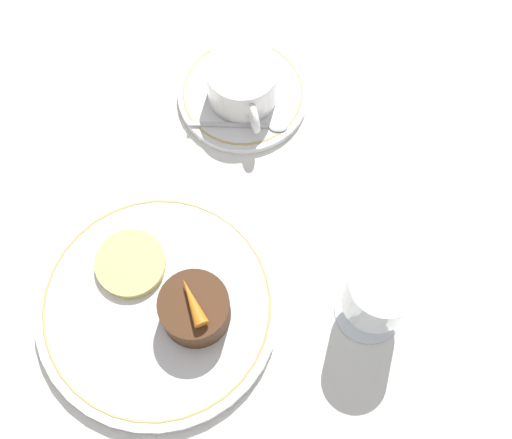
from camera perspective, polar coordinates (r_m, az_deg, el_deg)
name	(u,v)px	position (r m, az deg, el deg)	size (l,w,h in m)	color
ground_plane	(180,283)	(0.75, -6.07, -5.11)	(3.00, 3.00, 0.00)	white
dinner_plate	(158,307)	(0.74, -7.87, -6.94)	(0.25, 0.25, 0.01)	white
saucer	(243,94)	(0.83, -1.06, 10.03)	(0.15, 0.15, 0.01)	white
coffee_cup	(243,82)	(0.80, -1.08, 10.97)	(0.11, 0.08, 0.05)	white
spoon	(250,125)	(0.80, -0.51, 7.55)	(0.04, 0.11, 0.00)	silver
wine_glass	(378,294)	(0.68, 9.75, -5.91)	(0.07, 0.07, 0.10)	silver
dessert_cake	(195,309)	(0.70, -4.91, -7.16)	(0.07, 0.07, 0.04)	#4C2D19
carrot_garnish	(192,302)	(0.68, -5.11, -6.56)	(0.05, 0.02, 0.01)	orange
pineapple_slice	(130,263)	(0.74, -10.01, -3.49)	(0.07, 0.07, 0.01)	#EFE075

